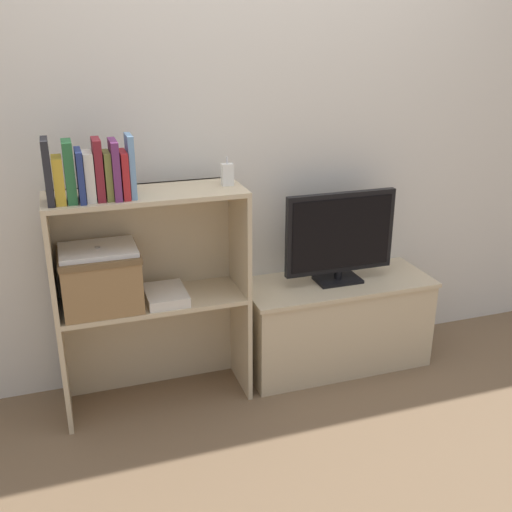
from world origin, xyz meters
The scene contains 20 objects.
ground_plane centered at (0.00, 0.00, 0.00)m, with size 16.00×16.00×0.00m, color brown.
wall_back centered at (0.00, 0.40, 1.20)m, with size 10.00×0.05×2.40m.
tv_stand centered at (0.43, 0.18, 0.23)m, with size 0.94×0.39×0.46m.
tv centered at (0.43, 0.18, 0.70)m, with size 0.55×0.14×0.45m.
bookshelf_lower_tier centered at (-0.48, 0.22, 0.32)m, with size 0.82×0.31×0.51m.
bookshelf_upper_tier centered at (-0.48, 0.22, 0.81)m, with size 0.82×0.31×0.48m.
book_charcoal centered at (-0.85, 0.10, 1.12)m, with size 0.03×0.14×0.25m.
book_mustard centered at (-0.81, 0.10, 1.08)m, with size 0.04×0.12×0.18m.
book_forest centered at (-0.77, 0.10, 1.11)m, with size 0.04×0.12×0.24m.
book_navy centered at (-0.73, 0.10, 1.09)m, with size 0.02×0.15×0.20m.
book_ivory centered at (-0.70, 0.10, 1.09)m, with size 0.04×0.12×0.19m.
book_maroon centered at (-0.66, 0.10, 1.11)m, with size 0.03×0.12×0.24m.
book_olive centered at (-0.63, 0.10, 1.09)m, with size 0.03×0.12×0.19m.
book_plum centered at (-0.60, 0.10, 1.11)m, with size 0.03×0.15×0.23m.
book_crimson centered at (-0.57, 0.10, 1.09)m, with size 0.03×0.14×0.18m.
book_skyblue centered at (-0.54, 0.10, 1.12)m, with size 0.02×0.12×0.25m.
baby_monitor centered at (-0.13, 0.16, 1.04)m, with size 0.05×0.04×0.12m.
storage_basket_left centered at (-0.69, 0.14, 0.65)m, with size 0.33×0.28×0.25m.
laptop centered at (-0.69, 0.14, 0.77)m, with size 0.31×0.24×0.02m.
magazine_stack centered at (-0.43, 0.13, 0.53)m, with size 0.17×0.23×0.04m.
Camera 1 is at (-0.81, -2.26, 1.62)m, focal length 42.00 mm.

